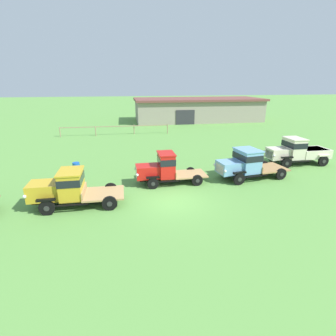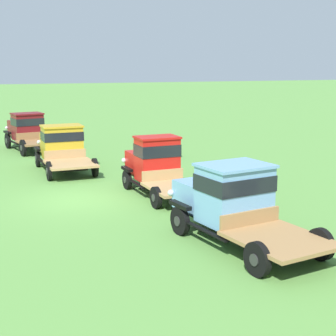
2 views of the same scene
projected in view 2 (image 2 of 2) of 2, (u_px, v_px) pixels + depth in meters
name	position (u px, v px, depth m)	size (l,w,h in m)	color
ground_plane	(80.00, 200.00, 19.07)	(240.00, 240.00, 0.00)	#5B9342
vintage_truck_foreground_near	(27.00, 130.00, 30.28)	(5.19, 2.64, 2.17)	black
vintage_truck_second_in_line	(61.00, 146.00, 24.57)	(5.33, 2.24, 2.14)	black
vintage_truck_midrow_center	(155.00, 164.00, 20.08)	(5.06, 2.05, 2.23)	black
vintage_truck_far_side	(231.00, 200.00, 14.55)	(5.67, 2.83, 2.23)	black
oil_drum_beside_row	(175.00, 151.00, 27.41)	(0.57, 0.57, 0.80)	#1951B2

